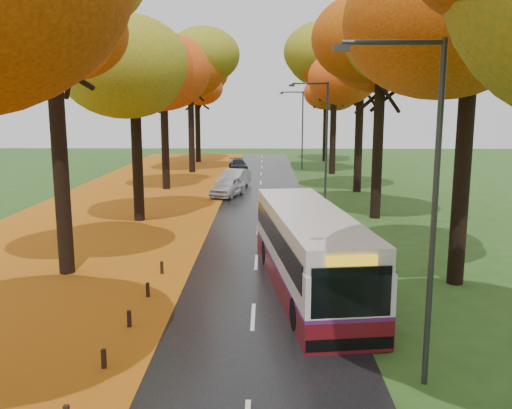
{
  "coord_description": "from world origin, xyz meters",
  "views": [
    {
      "loc": [
        0.36,
        -4.08,
        6.57
      ],
      "look_at": [
        0.0,
        17.56,
        2.6
      ],
      "focal_mm": 38.0,
      "sensor_mm": 36.0,
      "label": 1
    }
  ],
  "objects_px": {
    "streetlamp_near": "(424,189)",
    "car_silver": "(234,179)",
    "streetlamp_far": "(300,124)",
    "streetlamp_mid": "(322,136)",
    "car_white": "(228,187)",
    "bus": "(309,248)",
    "car_dark": "(238,165)"
  },
  "relations": [
    {
      "from": "streetlamp_near",
      "to": "car_silver",
      "type": "distance_m",
      "value": 31.8
    },
    {
      "from": "car_silver",
      "to": "streetlamp_near",
      "type": "bearing_deg",
      "value": -63.94
    },
    {
      "from": "streetlamp_near",
      "to": "car_dark",
      "type": "xyz_separation_m",
      "value": [
        -6.3,
        42.41,
        -4.08
      ]
    },
    {
      "from": "streetlamp_far",
      "to": "streetlamp_near",
      "type": "bearing_deg",
      "value": -90.0
    },
    {
      "from": "bus",
      "to": "car_dark",
      "type": "height_order",
      "value": "bus"
    },
    {
      "from": "streetlamp_mid",
      "to": "car_silver",
      "type": "height_order",
      "value": "streetlamp_mid"
    },
    {
      "from": "streetlamp_near",
      "to": "car_silver",
      "type": "height_order",
      "value": "streetlamp_near"
    },
    {
      "from": "streetlamp_mid",
      "to": "bus",
      "type": "height_order",
      "value": "streetlamp_mid"
    },
    {
      "from": "car_silver",
      "to": "car_white",
      "type": "bearing_deg",
      "value": -78.44
    },
    {
      "from": "bus",
      "to": "car_white",
      "type": "height_order",
      "value": "bus"
    },
    {
      "from": "streetlamp_mid",
      "to": "car_white",
      "type": "bearing_deg",
      "value": 142.09
    },
    {
      "from": "streetlamp_far",
      "to": "car_silver",
      "type": "distance_m",
      "value": 14.9
    },
    {
      "from": "car_dark",
      "to": "car_white",
      "type": "bearing_deg",
      "value": -98.26
    },
    {
      "from": "streetlamp_near",
      "to": "car_silver",
      "type": "xyz_separation_m",
      "value": [
        -6.05,
        30.97,
        -3.93
      ]
    },
    {
      "from": "car_silver",
      "to": "car_dark",
      "type": "xyz_separation_m",
      "value": [
        -0.24,
        11.44,
        -0.15
      ]
    },
    {
      "from": "bus",
      "to": "streetlamp_mid",
      "type": "bearing_deg",
      "value": 75.08
    },
    {
      "from": "streetlamp_mid",
      "to": "car_silver",
      "type": "xyz_separation_m",
      "value": [
        -6.05,
        8.97,
        -3.93
      ]
    },
    {
      "from": "streetlamp_far",
      "to": "car_white",
      "type": "xyz_separation_m",
      "value": [
        -6.3,
        -17.1,
        -3.97
      ]
    },
    {
      "from": "streetlamp_mid",
      "to": "car_dark",
      "type": "bearing_deg",
      "value": 107.15
    },
    {
      "from": "streetlamp_far",
      "to": "streetlamp_mid",
      "type": "bearing_deg",
      "value": -90.0
    },
    {
      "from": "streetlamp_far",
      "to": "car_white",
      "type": "relative_size",
      "value": 1.94
    },
    {
      "from": "streetlamp_far",
      "to": "car_silver",
      "type": "height_order",
      "value": "streetlamp_far"
    },
    {
      "from": "streetlamp_far",
      "to": "car_white",
      "type": "bearing_deg",
      "value": -110.22
    },
    {
      "from": "streetlamp_far",
      "to": "car_dark",
      "type": "xyz_separation_m",
      "value": [
        -6.3,
        -1.59,
        -4.08
      ]
    },
    {
      "from": "car_white",
      "to": "car_dark",
      "type": "distance_m",
      "value": 15.5
    },
    {
      "from": "car_silver",
      "to": "streetlamp_far",
      "type": "bearing_deg",
      "value": 80.09
    },
    {
      "from": "streetlamp_near",
      "to": "bus",
      "type": "bearing_deg",
      "value": 106.54
    },
    {
      "from": "streetlamp_near",
      "to": "bus",
      "type": "distance_m",
      "value": 7.74
    },
    {
      "from": "streetlamp_far",
      "to": "car_silver",
      "type": "relative_size",
      "value": 1.78
    },
    {
      "from": "streetlamp_far",
      "to": "car_dark",
      "type": "relative_size",
      "value": 1.96
    },
    {
      "from": "streetlamp_near",
      "to": "car_white",
      "type": "relative_size",
      "value": 1.94
    },
    {
      "from": "streetlamp_near",
      "to": "streetlamp_far",
      "type": "relative_size",
      "value": 1.0
    }
  ]
}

